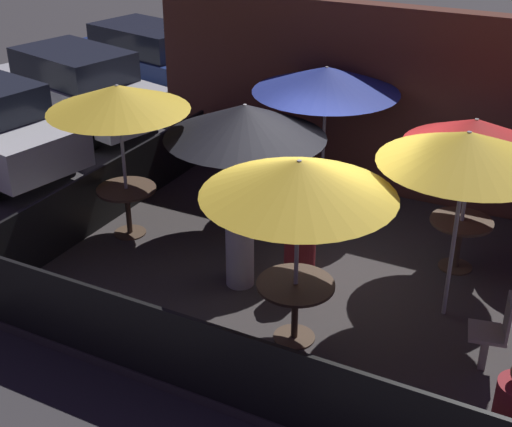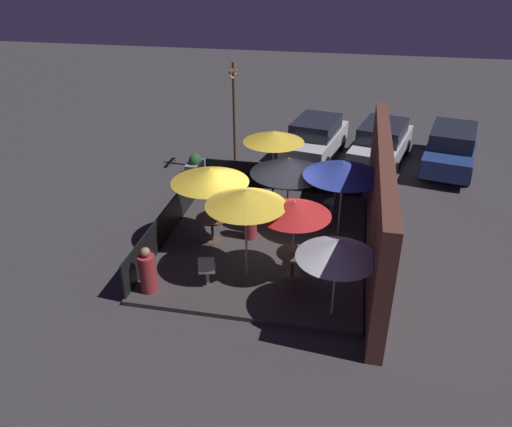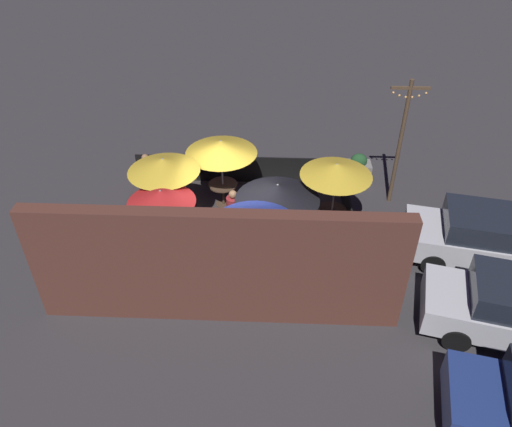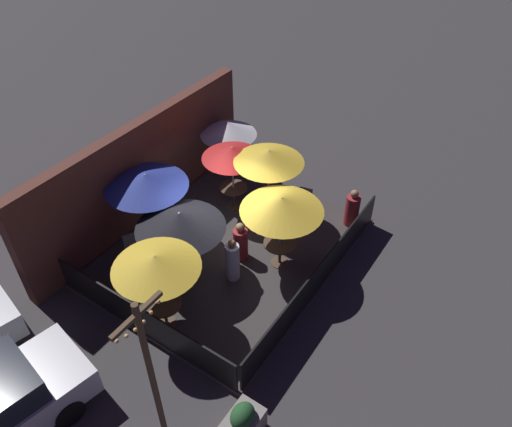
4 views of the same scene
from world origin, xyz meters
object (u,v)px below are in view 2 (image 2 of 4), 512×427
object	(u,v)px
planter_box	(196,167)
patron_2	(246,207)
patio_umbrella_5	(344,169)
patron_0	(148,272)
patio_umbrella_4	(337,249)
dining_table_0	(212,222)
dining_table_2	(273,180)
patio_chair_0	(207,269)
patron_1	(250,221)
patio_umbrella_3	(289,165)
patio_umbrella_6	(246,198)
parked_car_0	(315,138)
patio_chair_1	(334,202)
light_post	(234,113)
parked_car_1	(382,143)
parked_car_2	(451,147)
patio_umbrella_0	(210,175)
patio_umbrella_2	(274,136)
dining_table_1	(293,257)
patio_umbrella_1	(295,208)

from	to	relation	value
planter_box	patron_2	bearing A→B (deg)	38.60
patio_umbrella_5	patron_0	bearing A→B (deg)	-49.88
patio_umbrella_4	planter_box	world-z (taller)	patio_umbrella_4
dining_table_0	dining_table_2	bearing A→B (deg)	159.80
patio_chair_0	patron_1	size ratio (longest dim) A/B	0.78
patron_2	planter_box	size ratio (longest dim) A/B	1.37
patio_umbrella_3	patio_umbrella_4	xyz separation A→B (m)	(4.29, 1.67, -0.04)
dining_table_0	patio_umbrella_3	bearing A→B (deg)	131.18
patio_umbrella_6	parked_car_0	bearing A→B (deg)	173.88
patron_0	patron_2	bearing A→B (deg)	-9.23
patio_chair_1	light_post	size ratio (longest dim) A/B	0.23
patio_umbrella_3	parked_car_1	world-z (taller)	patio_umbrella_3
patio_umbrella_6	parked_car_2	xyz separation A→B (m)	(-8.73, 6.14, -1.48)
patron_2	light_post	size ratio (longest dim) A/B	0.32
patron_2	patio_umbrella_0	bearing A→B (deg)	-163.31
patio_chair_1	parked_car_2	distance (m)	6.58
parked_car_1	patio_umbrella_0	bearing A→B (deg)	-20.07
dining_table_0	patron_0	size ratio (longest dim) A/B	0.73
patio_umbrella_5	patio_chair_1	distance (m)	1.87
patio_umbrella_2	patio_umbrella_3	bearing A→B (deg)	24.16
patron_0	light_post	world-z (taller)	light_post
patron_0	parked_car_0	world-z (taller)	parked_car_0
patio_umbrella_4	patio_umbrella_6	size ratio (longest dim) A/B	0.83
dining_table_2	patron_1	xyz separation A→B (m)	(2.88, -0.19, -0.06)
patio_umbrella_6	light_post	world-z (taller)	light_post
patio_umbrella_6	dining_table_0	bearing A→B (deg)	-137.62
patio_umbrella_4	patio_umbrella_5	size ratio (longest dim) A/B	0.88
patron_0	patron_1	distance (m)	3.55
patio_umbrella_6	parked_car_0	world-z (taller)	patio_umbrella_6
parked_car_0	parked_car_2	distance (m)	5.20
parked_car_0	light_post	bearing A→B (deg)	-43.82
patio_umbrella_2	parked_car_0	bearing A→B (deg)	165.49
patio_umbrella_2	patio_umbrella_5	bearing A→B (deg)	47.52
patio_umbrella_2	patio_chair_1	world-z (taller)	patio_umbrella_2
patio_umbrella_3	planter_box	size ratio (longest dim) A/B	2.38
parked_car_2	patio_chair_0	bearing A→B (deg)	-24.31
patio_umbrella_6	patio_chair_0	size ratio (longest dim) A/B	2.56
patron_0	planter_box	bearing A→B (deg)	22.66
dining_table_0	light_post	bearing A→B (deg)	-173.69
patio_umbrella_6	patron_1	xyz separation A→B (m)	(-1.85, -0.30, -1.68)
patio_umbrella_5	dining_table_2	distance (m)	3.48
patio_chair_0	parked_car_0	size ratio (longest dim) A/B	0.21
patio_umbrella_5	patio_chair_1	bearing A→B (deg)	-168.06
patron_2	parked_car_2	distance (m)	9.10
patio_umbrella_3	dining_table_2	xyz separation A→B (m)	(-1.60, -0.72, -1.23)
patio_umbrella_3	patio_chair_1	world-z (taller)	patio_umbrella_3
patio_chair_0	parked_car_0	distance (m)	9.66
dining_table_1	parked_car_2	xyz separation A→B (m)	(-8.59, 4.97, 0.15)
patio_umbrella_1	patio_umbrella_6	xyz separation A→B (m)	(0.14, -1.17, 0.23)
patio_umbrella_1	parked_car_0	bearing A→B (deg)	-178.48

